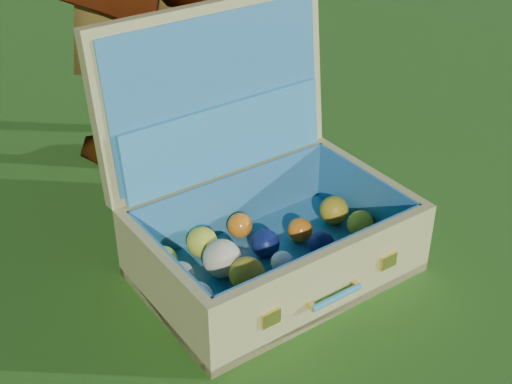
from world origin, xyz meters
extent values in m
plane|color=#215114|center=(0.00, 0.00, 0.00)|extent=(60.00, 60.00, 0.00)
cube|color=tan|center=(0.14, -0.02, 0.01)|extent=(0.68, 0.47, 0.02)
cube|color=tan|center=(0.15, -0.23, 0.10)|extent=(0.66, 0.06, 0.20)
cube|color=tan|center=(0.13, 0.18, 0.10)|extent=(0.66, 0.06, 0.20)
cube|color=tan|center=(-0.18, -0.04, 0.10)|extent=(0.04, 0.39, 0.20)
cube|color=tan|center=(0.46, -0.01, 0.10)|extent=(0.04, 0.39, 0.20)
cube|color=teal|center=(0.14, -0.02, 0.03)|extent=(0.63, 0.42, 0.01)
cube|color=teal|center=(0.15, -0.22, 0.11)|extent=(0.61, 0.04, 0.17)
cube|color=teal|center=(0.13, 0.17, 0.11)|extent=(0.61, 0.04, 0.17)
cube|color=teal|center=(-0.16, -0.04, 0.11)|extent=(0.03, 0.39, 0.17)
cube|color=teal|center=(0.44, -0.01, 0.11)|extent=(0.03, 0.39, 0.17)
cube|color=tan|center=(0.13, 0.24, 0.41)|extent=(0.66, 0.12, 0.44)
cube|color=teal|center=(0.13, 0.22, 0.41)|extent=(0.61, 0.08, 0.39)
cube|color=teal|center=(0.13, 0.19, 0.29)|extent=(0.59, 0.07, 0.18)
cube|color=#F2C659|center=(-0.02, -0.26, 0.10)|extent=(0.05, 0.01, 0.04)
cube|color=#F2C659|center=(0.33, -0.24, 0.10)|extent=(0.05, 0.01, 0.04)
cylinder|color=teal|center=(0.15, -0.26, 0.08)|extent=(0.14, 0.02, 0.02)
cube|color=#F2C659|center=(0.09, -0.26, 0.08)|extent=(0.01, 0.02, 0.01)
cube|color=#F2C659|center=(0.22, -0.25, 0.08)|extent=(0.01, 0.02, 0.01)
sphere|color=orange|center=(-0.11, -0.18, 0.06)|extent=(0.05, 0.05, 0.05)
sphere|color=red|center=(0.02, -0.18, 0.05)|extent=(0.05, 0.05, 0.05)
sphere|color=gold|center=(0.16, -0.17, 0.06)|extent=(0.06, 0.06, 0.06)
sphere|color=red|center=(0.27, -0.17, 0.06)|extent=(0.05, 0.05, 0.05)
sphere|color=gold|center=(0.39, -0.14, 0.07)|extent=(0.08, 0.08, 0.08)
sphere|color=white|center=(-0.12, -0.09, 0.07)|extent=(0.08, 0.08, 0.08)
sphere|color=gold|center=(0.03, -0.08, 0.07)|extent=(0.09, 0.09, 0.09)
sphere|color=white|center=(0.14, -0.06, 0.06)|extent=(0.06, 0.06, 0.06)
sphere|color=#0F184B|center=(0.26, -0.06, 0.07)|extent=(0.07, 0.07, 0.07)
sphere|color=gold|center=(0.40, -0.05, 0.07)|extent=(0.07, 0.07, 0.07)
sphere|color=beige|center=(-0.10, 0.02, 0.06)|extent=(0.07, 0.07, 0.07)
sphere|color=beige|center=(0.01, 0.01, 0.08)|extent=(0.10, 0.10, 0.10)
sphere|color=#0F184B|center=(0.14, 0.01, 0.07)|extent=(0.07, 0.07, 0.07)
sphere|color=orange|center=(0.25, 0.02, 0.06)|extent=(0.07, 0.07, 0.07)
sphere|color=gold|center=(0.38, 0.04, 0.07)|extent=(0.08, 0.08, 0.08)
sphere|color=gold|center=(-0.11, 0.09, 0.07)|extent=(0.07, 0.07, 0.07)
sphere|color=gold|center=(0.00, 0.10, 0.07)|extent=(0.08, 0.08, 0.08)
sphere|color=orange|center=(0.13, 0.12, 0.06)|extent=(0.07, 0.07, 0.07)
camera|label=1|loc=(-0.67, -1.22, 1.15)|focal=50.00mm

